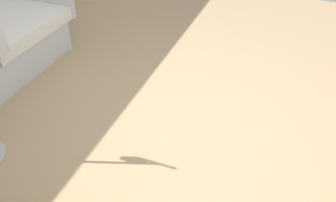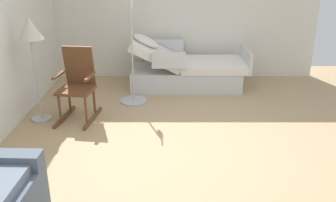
% 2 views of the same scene
% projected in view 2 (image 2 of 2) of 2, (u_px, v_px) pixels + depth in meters
% --- Properties ---
extents(ground_plane, '(7.38, 7.38, 0.00)m').
position_uv_depth(ground_plane, '(192.00, 146.00, 4.64)').
color(ground_plane, tan).
extents(side_wall, '(0.10, 5.07, 2.70)m').
position_uv_depth(side_wall, '(184.00, 7.00, 6.95)').
color(side_wall, silver).
rests_on(side_wall, ground).
extents(hospital_bed, '(1.05, 2.09, 1.01)m').
position_uv_depth(hospital_bed, '(186.00, 71.00, 6.68)').
color(hospital_bed, silver).
rests_on(hospital_bed, ground).
extents(rocking_chair, '(0.81, 0.57, 1.05)m').
position_uv_depth(rocking_chair, '(78.00, 85.00, 5.31)').
color(rocking_chair, brown).
rests_on(rocking_chair, ground).
extents(floor_lamp, '(0.34, 0.34, 1.48)m').
position_uv_depth(floor_lamp, '(31.00, 36.00, 4.96)').
color(floor_lamp, '#B2B5BA').
rests_on(floor_lamp, ground).
extents(iv_pole, '(0.44, 0.44, 1.69)m').
position_uv_depth(iv_pole, '(133.00, 87.00, 5.99)').
color(iv_pole, '#B2B5BA').
rests_on(iv_pole, ground).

